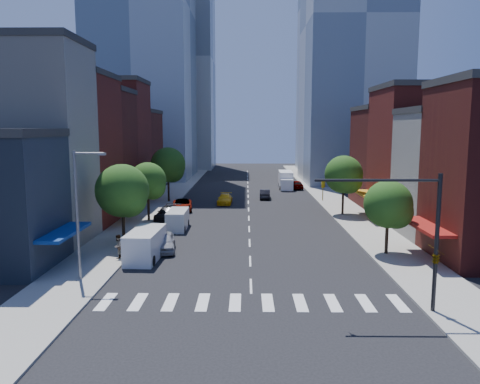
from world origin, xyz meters
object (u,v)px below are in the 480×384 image
at_px(cargo_van_near, 145,245).
at_px(pedestrian_near, 127,243).
at_px(parked_car_rear, 168,213).
at_px(parked_car_front, 164,242).
at_px(box_truck, 286,181).
at_px(cargo_van_far, 177,220).
at_px(traffic_car_far, 296,185).
at_px(parked_car_third, 182,205).
at_px(parked_car_second, 154,237).
at_px(pedestrian_far, 118,246).
at_px(traffic_car_oncoming, 265,194).
at_px(taxi, 225,199).

distance_m(cargo_van_near, pedestrian_near, 2.58).
bearing_deg(parked_car_rear, parked_car_front, -74.45).
bearing_deg(box_truck, cargo_van_far, -111.78).
height_order(parked_car_rear, traffic_car_far, traffic_car_far).
distance_m(cargo_van_near, traffic_car_far, 47.51).
bearing_deg(parked_car_front, parked_car_third, 85.33).
bearing_deg(parked_car_rear, parked_car_second, -79.17).
height_order(parked_car_second, pedestrian_near, pedestrian_near).
height_order(parked_car_third, box_truck, box_truck).
relative_size(traffic_car_far, pedestrian_far, 2.37).
relative_size(parked_car_second, traffic_car_oncoming, 0.92).
distance_m(parked_car_front, box_truck, 44.48).
distance_m(taxi, traffic_car_far, 20.11).
bearing_deg(taxi, parked_car_second, -101.52).
distance_m(parked_car_front, parked_car_second, 2.77).
height_order(parked_car_third, pedestrian_near, pedestrian_near).
distance_m(parked_car_second, pedestrian_far, 5.57).
xyz_separation_m(cargo_van_near, pedestrian_near, (-1.94, 1.68, -0.26)).
relative_size(cargo_van_far, taxi, 1.00).
height_order(parked_car_third, traffic_car_far, traffic_car_far).
xyz_separation_m(parked_car_third, pedestrian_near, (-1.88, -20.97, 0.20)).
distance_m(parked_car_rear, pedestrian_far, 16.93).
height_order(cargo_van_far, traffic_car_oncoming, cargo_van_far).
height_order(parked_car_front, cargo_van_near, cargo_van_near).
relative_size(box_truck, pedestrian_near, 4.78).
bearing_deg(box_truck, parked_car_third, -123.26).
bearing_deg(parked_car_second, pedestrian_far, -105.57).
relative_size(taxi, pedestrian_near, 3.01).
height_order(parked_car_front, taxi, parked_car_front).
bearing_deg(cargo_van_far, traffic_car_far, 63.69).
relative_size(traffic_car_oncoming, pedestrian_far, 2.24).
relative_size(parked_car_third, pedestrian_far, 2.79).
distance_m(parked_car_front, traffic_car_far, 44.65).
relative_size(pedestrian_near, pedestrian_far, 0.83).
distance_m(taxi, pedestrian_near, 27.35).
bearing_deg(cargo_van_far, traffic_car_oncoming, 64.70).
bearing_deg(parked_car_front, taxi, 72.79).
distance_m(parked_car_rear, cargo_van_far, 5.68).
relative_size(parked_car_front, box_truck, 0.63).
height_order(taxi, traffic_car_far, traffic_car_far).
bearing_deg(parked_car_front, parked_car_rear, 90.21).
bearing_deg(taxi, traffic_car_oncoming, 42.55).
bearing_deg(box_truck, taxi, -119.46).
bearing_deg(parked_car_front, cargo_van_far, 82.68).
height_order(box_truck, pedestrian_near, box_truck).
relative_size(parked_car_front, parked_car_rear, 0.91).
distance_m(parked_car_second, traffic_car_far, 42.91).
xyz_separation_m(parked_car_front, traffic_car_oncoming, (10.03, 30.43, -0.11)).
bearing_deg(parked_car_third, parked_car_front, -93.52).
xyz_separation_m(parked_car_third, traffic_car_oncoming, (11.15, 10.44, -0.04)).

